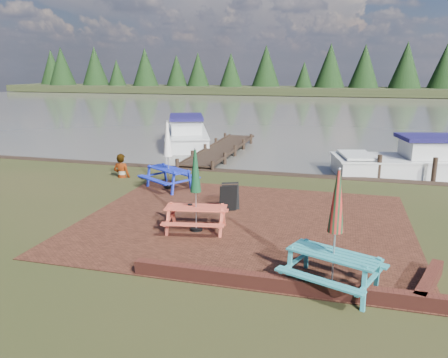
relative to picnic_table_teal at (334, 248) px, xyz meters
The scene contains 13 objects.
ground 3.42m from the picnic_table_teal, 138.47° to the left, with size 120.00×120.00×0.00m, color black.
paving 4.14m from the picnic_table_teal, 127.82° to the left, with size 9.00×7.50×0.02m, color #391B12.
brick_wall 0.80m from the picnic_table_teal, 147.50° to the right, with size 6.21×1.79×0.30m.
water 39.29m from the picnic_table_teal, 93.63° to the left, with size 120.00×60.00×0.02m, color #47433D.
far_treeline 68.29m from the picnic_table_teal, 92.09° to the left, with size 120.00×10.00×8.10m.
picnic_table_teal is the anchor object (origin of this frame).
picnic_table_red 4.20m from the picnic_table_teal, 147.86° to the left, with size 1.81×1.66×2.21m.
picnic_table_blue 8.39m from the picnic_table_teal, 134.35° to the left, with size 2.30×2.24×2.41m.
chalkboard 5.17m from the picnic_table_teal, 127.43° to the left, with size 0.56×0.68×0.84m.
jetty 14.76m from the picnic_table_teal, 113.94° to the left, with size 1.76×9.08×1.00m.
boat_jetty 18.10m from the picnic_table_teal, 118.95° to the left, with size 4.58×7.16×1.97m.
boat_near 11.72m from the picnic_table_teal, 73.56° to the left, with size 7.23×3.85×1.86m.
person 10.88m from the picnic_table_teal, 139.65° to the left, with size 0.68×0.45×1.88m, color gray.
Camera 1 is at (2.48, -10.27, 4.19)m, focal length 35.00 mm.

